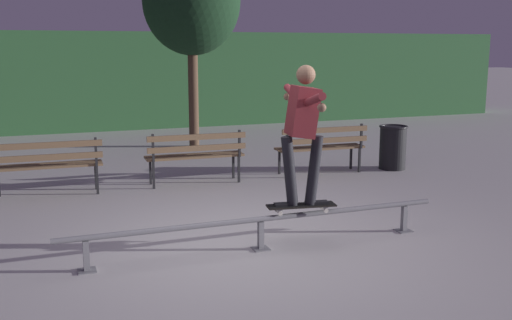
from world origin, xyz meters
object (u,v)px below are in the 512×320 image
object	(u,v)px
park_bench_leftmost	(47,161)
trash_can	(393,147)
park_bench_left_center	(196,152)
park_bench_right_center	(322,144)
grind_rail	(261,224)
skateboard	(301,206)
tree_behind_benches	(192,2)
skateboarder	(303,123)

from	to	relation	value
park_bench_leftmost	trash_can	xyz separation A→B (m)	(5.98, -0.04, -0.12)
park_bench_left_center	park_bench_right_center	world-z (taller)	same
grind_rail	park_bench_right_center	distance (m)	4.11
park_bench_left_center	park_bench_right_center	bearing A→B (deg)	0.00
park_bench_leftmost	skateboard	bearing A→B (deg)	-51.71
park_bench_leftmost	tree_behind_benches	bearing A→B (deg)	48.82
skateboarder	tree_behind_benches	bearing A→B (deg)	85.16
park_bench_left_center	park_bench_right_center	xyz separation A→B (m)	(2.28, 0.00, 0.00)
skateboard	park_bench_right_center	world-z (taller)	park_bench_right_center
park_bench_leftmost	tree_behind_benches	xyz separation A→B (m)	(3.21, 3.67, 2.62)
trash_can	park_bench_right_center	bearing A→B (deg)	178.27
grind_rail	skateboard	bearing A→B (deg)	-0.00
park_bench_left_center	park_bench_right_center	size ratio (longest dim) A/B	1.00
park_bench_right_center	tree_behind_benches	bearing A→B (deg)	110.07
grind_rail	trash_can	xyz separation A→B (m)	(3.85, 3.27, 0.12)
skateboard	park_bench_leftmost	xyz separation A→B (m)	(-2.62, 3.31, 0.09)
park_bench_leftmost	tree_behind_benches	world-z (taller)	tree_behind_benches
park_bench_leftmost	trash_can	size ratio (longest dim) A/B	2.02
park_bench_leftmost	park_bench_right_center	distance (m)	4.55
skateboarder	park_bench_leftmost	world-z (taller)	skateboarder
grind_rail	skateboard	xyz separation A→B (m)	(0.49, -0.00, 0.15)
grind_rail	tree_behind_benches	xyz separation A→B (m)	(1.08, 6.98, 2.86)
skateboarder	park_bench_left_center	bearing A→B (deg)	95.91
skateboarder	park_bench_right_center	size ratio (longest dim) A/B	0.97
grind_rail	park_bench_left_center	xyz separation A→B (m)	(0.15, 3.31, 0.24)
skateboarder	park_bench_leftmost	size ratio (longest dim) A/B	0.97
grind_rail	park_bench_leftmost	world-z (taller)	park_bench_leftmost
park_bench_leftmost	trash_can	world-z (taller)	park_bench_leftmost
skateboard	park_bench_right_center	xyz separation A→B (m)	(1.94, 3.31, 0.09)
skateboard	trash_can	world-z (taller)	trash_can
grind_rail	park_bench_leftmost	size ratio (longest dim) A/B	2.73
grind_rail	trash_can	world-z (taller)	trash_can
skateboarder	park_bench_leftmost	bearing A→B (deg)	128.31
park_bench_right_center	trash_can	distance (m)	1.43
skateboard	park_bench_left_center	size ratio (longest dim) A/B	0.50
grind_rail	park_bench_right_center	world-z (taller)	park_bench_right_center
park_bench_leftmost	trash_can	distance (m)	5.98
skateboard	park_bench_right_center	bearing A→B (deg)	59.72
skateboarder	tree_behind_benches	xyz separation A→B (m)	(0.59, 6.99, 1.77)
skateboard	park_bench_leftmost	bearing A→B (deg)	128.29
grind_rail	trash_can	bearing A→B (deg)	40.37
tree_behind_benches	grind_rail	bearing A→B (deg)	-98.81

